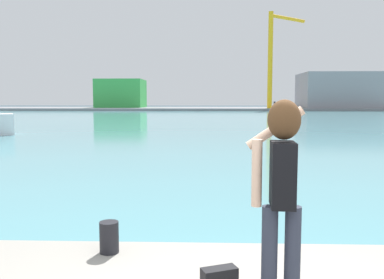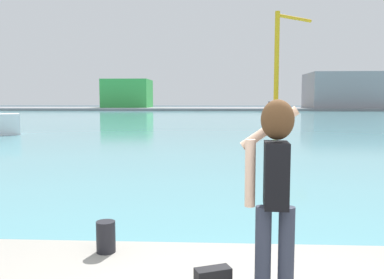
{
  "view_description": "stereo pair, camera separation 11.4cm",
  "coord_description": "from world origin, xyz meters",
  "px_view_note": "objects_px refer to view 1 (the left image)",
  "views": [
    {
      "loc": [
        -0.45,
        -2.88,
        2.32
      ],
      "look_at": [
        -0.71,
        4.2,
        1.64
      ],
      "focal_mm": 38.58,
      "sensor_mm": 36.0,
      "label": 1
    },
    {
      "loc": [
        -0.34,
        -2.88,
        2.32
      ],
      "look_at": [
        -0.71,
        4.2,
        1.64
      ],
      "focal_mm": 38.58,
      "sensor_mm": 36.0,
      "label": 2
    }
  ],
  "objects_px": {
    "harbor_bollard": "(109,237)",
    "warehouse_right": "(339,91)",
    "port_crane": "(274,51)",
    "person_photographer": "(281,178)",
    "warehouse_left": "(121,94)"
  },
  "relations": [
    {
      "from": "harbor_bollard",
      "to": "warehouse_right",
      "type": "height_order",
      "value": "warehouse_right"
    },
    {
      "from": "harbor_bollard",
      "to": "warehouse_right",
      "type": "xyz_separation_m",
      "value": [
        30.38,
        88.4,
        3.57
      ]
    },
    {
      "from": "warehouse_right",
      "to": "port_crane",
      "type": "height_order",
      "value": "port_crane"
    },
    {
      "from": "person_photographer",
      "to": "harbor_bollard",
      "type": "relative_size",
      "value": 4.86
    },
    {
      "from": "warehouse_left",
      "to": "port_crane",
      "type": "xyz_separation_m",
      "value": [
        34.12,
        -7.98,
        8.64
      ]
    },
    {
      "from": "person_photographer",
      "to": "warehouse_left",
      "type": "relative_size",
      "value": 0.16
    },
    {
      "from": "person_photographer",
      "to": "warehouse_right",
      "type": "height_order",
      "value": "warehouse_right"
    },
    {
      "from": "harbor_bollard",
      "to": "warehouse_right",
      "type": "bearing_deg",
      "value": 71.04
    },
    {
      "from": "port_crane",
      "to": "warehouse_right",
      "type": "bearing_deg",
      "value": 16.76
    },
    {
      "from": "port_crane",
      "to": "harbor_bollard",
      "type": "bearing_deg",
      "value": -100.25
    },
    {
      "from": "warehouse_right",
      "to": "harbor_bollard",
      "type": "bearing_deg",
      "value": -108.96
    },
    {
      "from": "person_photographer",
      "to": "port_crane",
      "type": "height_order",
      "value": "port_crane"
    },
    {
      "from": "person_photographer",
      "to": "harbor_bollard",
      "type": "distance_m",
      "value": 2.2
    },
    {
      "from": "warehouse_left",
      "to": "harbor_bollard",
      "type": "bearing_deg",
      "value": -78.33
    },
    {
      "from": "person_photographer",
      "to": "warehouse_left",
      "type": "xyz_separation_m",
      "value": [
        -20.7,
        92.81,
        2.1
      ]
    }
  ]
}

